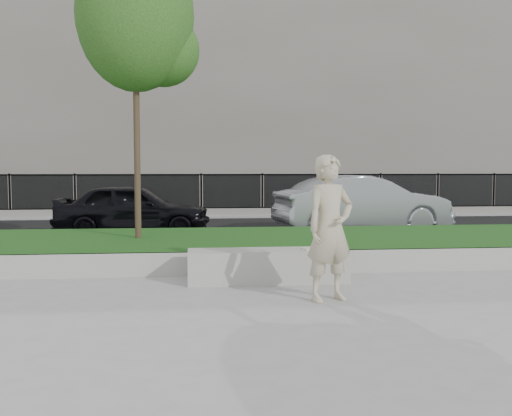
{
  "coord_description": "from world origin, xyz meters",
  "views": [
    {
      "loc": [
        -0.73,
        -8.45,
        1.8
      ],
      "look_at": [
        0.26,
        1.2,
        1.12
      ],
      "focal_mm": 40.0,
      "sensor_mm": 36.0,
      "label": 1
    }
  ],
  "objects": [
    {
      "name": "book",
      "position": [
        1.03,
        0.36,
        0.53
      ],
      "size": [
        0.28,
        0.25,
        0.03
      ],
      "primitive_type": "cube",
      "rotation": [
        0.0,
        0.0,
        0.45
      ],
      "color": "beige",
      "rests_on": "stone_bench"
    },
    {
      "name": "far_pavement",
      "position": [
        0.0,
        13.0,
        0.06
      ],
      "size": [
        34.0,
        3.0,
        0.12
      ],
      "primitive_type": "cube",
      "color": "gray",
      "rests_on": "ground"
    },
    {
      "name": "grass_kerb",
      "position": [
        0.0,
        1.04,
        0.2
      ],
      "size": [
        34.0,
        0.08,
        0.4
      ],
      "primitive_type": "cube",
      "color": "#9F9D95",
      "rests_on": "ground"
    },
    {
      "name": "car_dark",
      "position": [
        -2.43,
        6.78,
        0.72
      ],
      "size": [
        4.11,
        1.86,
        1.37
      ],
      "primitive_type": "imported",
      "rotation": [
        0.0,
        0.0,
        1.51
      ],
      "color": "black",
      "rests_on": "street"
    },
    {
      "name": "iron_fence",
      "position": [
        0.0,
        12.0,
        0.54
      ],
      "size": [
        32.0,
        0.3,
        1.5
      ],
      "color": "slate",
      "rests_on": "far_pavement"
    },
    {
      "name": "building_facade",
      "position": [
        0.0,
        20.0,
        5.0
      ],
      "size": [
        34.0,
        10.0,
        10.0
      ],
      "primitive_type": "cube",
      "color": "#6A645D",
      "rests_on": "ground"
    },
    {
      "name": "man",
      "position": [
        1.05,
        -0.93,
        0.99
      ],
      "size": [
        0.85,
        0.72,
        1.98
      ],
      "primitive_type": "imported",
      "rotation": [
        0.0,
        0.0,
        0.39
      ],
      "color": "#BFB293",
      "rests_on": "ground"
    },
    {
      "name": "car_silver",
      "position": [
        3.76,
        6.75,
        0.82
      ],
      "size": [
        4.94,
        2.35,
        1.56
      ],
      "primitive_type": "imported",
      "rotation": [
        0.0,
        0.0,
        1.72
      ],
      "color": "gray",
      "rests_on": "street"
    },
    {
      "name": "stone_bench",
      "position": [
        0.37,
        0.4,
        0.26
      ],
      "size": [
        2.52,
        0.63,
        0.51
      ],
      "primitive_type": "cube",
      "color": "#9F9D95",
      "rests_on": "ground"
    },
    {
      "name": "ground",
      "position": [
        0.0,
        0.0,
        0.0
      ],
      "size": [
        90.0,
        90.0,
        0.0
      ],
      "primitive_type": "plane",
      "color": "gray",
      "rests_on": "ground"
    },
    {
      "name": "grass_bank",
      "position": [
        0.0,
        3.0,
        0.2
      ],
      "size": [
        34.0,
        4.0,
        0.4
      ],
      "primitive_type": "cube",
      "color": "#0E390F",
      "rests_on": "ground"
    },
    {
      "name": "street",
      "position": [
        0.0,
        8.5,
        0.02
      ],
      "size": [
        34.0,
        7.0,
        0.04
      ],
      "primitive_type": "cube",
      "color": "black",
      "rests_on": "ground"
    },
    {
      "name": "young_tree",
      "position": [
        -1.84,
        3.19,
        4.7
      ],
      "size": [
        2.41,
        2.31,
        5.91
      ],
      "color": "#38281C",
      "rests_on": "grass_bank"
    }
  ]
}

